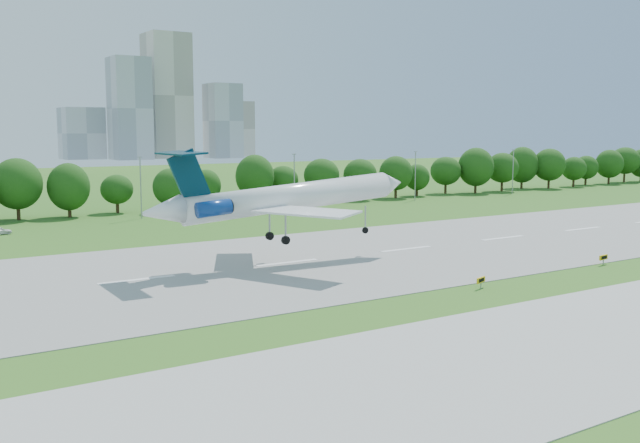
{
  "coord_description": "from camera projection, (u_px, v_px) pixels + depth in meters",
  "views": [
    {
      "loc": [
        -65.82,
        -54.05,
        16.99
      ],
      "look_at": [
        -19.42,
        18.0,
        6.18
      ],
      "focal_mm": 40.0,
      "sensor_mm": 36.0,
      "label": 1
    }
  ],
  "objects": [
    {
      "name": "taxi_sign_left",
      "position": [
        481.0,
        280.0,
        77.67
      ],
      "size": [
        1.73,
        0.77,
        1.24
      ],
      "rotation": [
        0.0,
        0.0,
        0.34
      ],
      "color": "gray",
      "rests_on": "ground"
    },
    {
      "name": "skyline",
      "position": [
        163.0,
        111.0,
        458.38
      ],
      "size": [
        127.0,
        52.0,
        80.0
      ],
      "color": "#B2B2B7",
      "rests_on": "ground"
    },
    {
      "name": "tree_line",
      "position": [
        213.0,
        181.0,
        158.53
      ],
      "size": [
        288.4,
        8.4,
        10.4
      ],
      "color": "#382314",
      "rests_on": "ground"
    },
    {
      "name": "airliner",
      "position": [
        278.0,
        198.0,
        90.94
      ],
      "size": [
        37.76,
        27.49,
        12.2
      ],
      "rotation": [
        0.0,
        -0.07,
        -0.02
      ],
      "color": "white",
      "rests_on": "ground"
    },
    {
      "name": "runway",
      "position": [
        406.0,
        249.0,
        103.42
      ],
      "size": [
        400.0,
        45.0,
        0.08
      ],
      "primitive_type": "cube",
      "color": "gray",
      "rests_on": "ground"
    },
    {
      "name": "light_poles",
      "position": [
        222.0,
        183.0,
        148.83
      ],
      "size": [
        175.9,
        0.25,
        12.19
      ],
      "color": "gray",
      "rests_on": "ground"
    },
    {
      "name": "ground",
      "position": [
        545.0,
        279.0,
        82.57
      ],
      "size": [
        600.0,
        600.0,
        0.0
      ],
      "primitive_type": "plane",
      "color": "#235917",
      "rests_on": "ground"
    },
    {
      "name": "taxi_sign_centre",
      "position": [
        604.0,
        258.0,
        91.45
      ],
      "size": [
        1.85,
        0.47,
        1.29
      ],
      "rotation": [
        0.0,
        0.0,
        0.14
      ],
      "color": "gray",
      "rests_on": "ground"
    }
  ]
}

